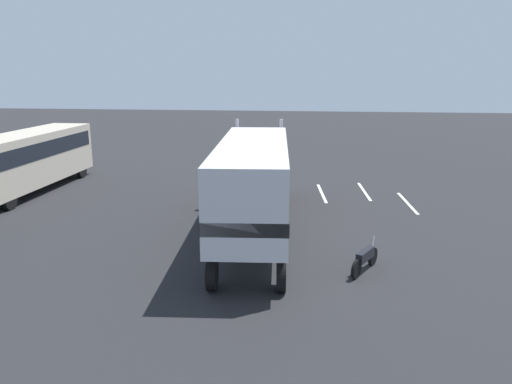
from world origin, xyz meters
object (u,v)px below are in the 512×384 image
object	(u,v)px
semi_truck	(254,178)
person_bystander	(210,192)
parked_bus	(27,157)
motorcycle	(365,258)

from	to	relation	value
semi_truck	person_bystander	bearing A→B (deg)	35.12
parked_bus	motorcycle	world-z (taller)	parked_bus
motorcycle	semi_truck	bearing A→B (deg)	52.24
parked_bus	person_bystander	bearing A→B (deg)	-102.14
parked_bus	motorcycle	size ratio (longest dim) A/B	5.77
semi_truck	motorcycle	xyz separation A→B (m)	(-3.33, -4.30, -2.04)
parked_bus	motorcycle	xyz separation A→B (m)	(-9.61, -18.16, -1.58)
motorcycle	parked_bus	bearing A→B (deg)	62.11
semi_truck	motorcycle	bearing A→B (deg)	-127.76
person_bystander	parked_bus	xyz separation A→B (m)	(2.39, 11.12, 1.17)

